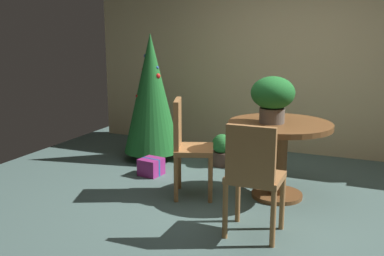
% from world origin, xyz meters
% --- Properties ---
extents(ground_plane, '(6.60, 6.60, 0.00)m').
position_xyz_m(ground_plane, '(0.00, 0.00, 0.00)').
color(ground_plane, '#4C6660').
extents(back_wall_panel, '(6.00, 0.10, 2.60)m').
position_xyz_m(back_wall_panel, '(0.00, 2.20, 1.30)').
color(back_wall_panel, beige).
rests_on(back_wall_panel, ground_plane).
extents(round_dining_table, '(1.02, 1.02, 0.77)m').
position_xyz_m(round_dining_table, '(0.16, 0.41, 0.57)').
color(round_dining_table, brown).
rests_on(round_dining_table, ground_plane).
extents(flower_vase, '(0.42, 0.42, 0.45)m').
position_xyz_m(flower_vase, '(0.09, 0.36, 1.04)').
color(flower_vase, '#665B51').
rests_on(flower_vase, round_dining_table).
extents(wooden_chair_left, '(0.50, 0.53, 0.99)m').
position_xyz_m(wooden_chair_left, '(-0.70, 0.10, 0.56)').
color(wooden_chair_left, '#9E6B3D').
rests_on(wooden_chair_left, ground_plane).
extents(wooden_chair_near, '(0.43, 0.39, 0.95)m').
position_xyz_m(wooden_chair_near, '(0.16, -0.56, 0.54)').
color(wooden_chair_near, '#9E6B3D').
rests_on(wooden_chair_near, ground_plane).
extents(holiday_tree, '(0.73, 0.73, 1.63)m').
position_xyz_m(holiday_tree, '(-1.64, 1.11, 0.87)').
color(holiday_tree, brown).
rests_on(holiday_tree, ground_plane).
extents(gift_box_purple, '(0.27, 0.27, 0.20)m').
position_xyz_m(gift_box_purple, '(-1.34, 0.52, 0.10)').
color(gift_box_purple, '#9E287A').
rests_on(gift_box_purple, ground_plane).
extents(potted_plant, '(0.25, 0.25, 0.40)m').
position_xyz_m(potted_plant, '(-0.70, 1.20, 0.20)').
color(potted_plant, '#4C382D').
rests_on(potted_plant, ground_plane).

